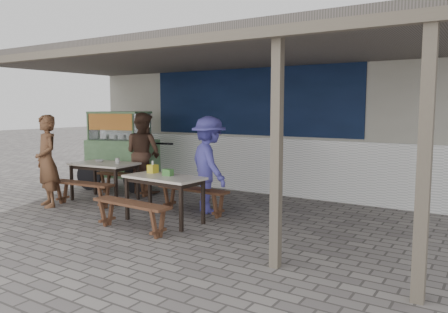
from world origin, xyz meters
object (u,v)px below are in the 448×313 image
Objects in this scene: patron_wall_side at (143,153)px; patron_right_table at (209,165)px; bench_left_street at (82,188)px; tissue_box at (153,169)px; table_right at (164,181)px; condiment_jar at (117,161)px; bench_right_street at (131,210)px; vendor_cart at (121,147)px; patron_street_side at (47,161)px; condiment_bowl at (99,161)px; donation_box at (168,172)px; bench_left_wall at (125,179)px; bench_right_wall at (193,194)px; table_left at (104,167)px.

patron_wall_side reaches higher than patron_right_table.
bench_left_street is 1.73m from tissue_box.
table_right is 13.54× the size of condiment_jar.
table_right is 0.79m from bench_right_street.
vendor_cart is 1.22× the size of patron_street_side.
condiment_jar reaches higher than condiment_bowl.
patron_right_table reaches higher than donation_box.
vendor_cart reaches higher than bench_right_street.
bench_left_wall is at bearing 148.42° from tissue_box.
bench_right_wall is at bearing 90.00° from bench_right_street.
table_right is at bearing -43.93° from vendor_cart.
patron_wall_side is at bearing 96.21° from condiment_jar.
bench_left_wall is 0.74m from condiment_jar.
bench_right_wall is at bearing -4.17° from table_left.
bench_right_street is 2.39m from condiment_jar.
patron_wall_side is (0.61, 1.92, 0.01)m from patron_street_side.
table_right is 0.79m from bench_right_wall.
patron_wall_side is at bearing 51.99° from bench_left_wall.
patron_wall_side is at bearing 91.23° from patron_street_side.
table_left is 0.30m from condiment_jar.
bench_right_wall is (2.09, 0.66, 0.00)m from bench_left_street.
patron_wall_side reaches higher than table_left.
condiment_jar reaches higher than bench_left_street.
bench_right_street is 0.68× the size of vendor_cart.
patron_wall_side is at bearing 66.76° from condiment_bowl.
tissue_box is at bearing 140.16° from patron_wall_side.
bench_left_street is at bearing -90.00° from bench_left_wall.
table_left is 9.44× the size of tissue_box.
condiment_jar reaches higher than table_left.
patron_street_side is at bearing -122.90° from condiment_jar.
bench_left_wall is 2.90m from bench_right_street.
patron_right_table is 0.89m from donation_box.
donation_box is at bearing -88.26° from bench_right_wall.
vendor_cart is at bearing 146.23° from tissue_box.
table_left is 0.70m from bench_left_street.
bench_left_wall is at bearing 153.14° from table_right.
patron_right_table reaches higher than table_right.
condiment_jar is (0.25, 0.12, 0.13)m from table_left.
patron_wall_side is (0.78, -0.13, -0.08)m from vendor_cart.
patron_street_side is (-2.60, -1.03, 0.52)m from bench_right_wall.
patron_street_side is (-2.52, 0.40, 0.52)m from bench_right_street.
bench_right_wall is at bearing 88.39° from donation_box.
tissue_box is 1.41× the size of condiment_jar.
vendor_cart is at bearing 132.21° from condiment_jar.
bench_left_wall is 0.67m from patron_wall_side.
patron_street_side is at bearing 174.43° from bench_right_street.
patron_street_side is at bearing -120.68° from table_left.
patron_right_table is at bearing 15.34° from bench_left_street.
bench_left_street is 1.02× the size of table_right.
vendor_cart reaches higher than bench_left_wall.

